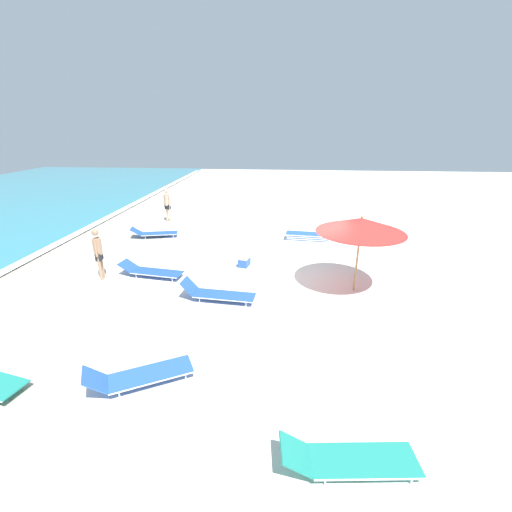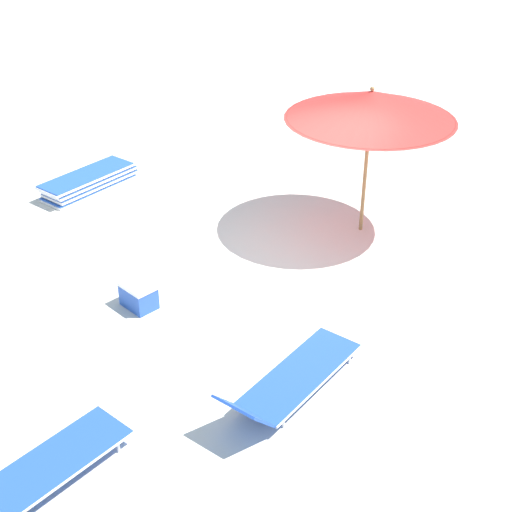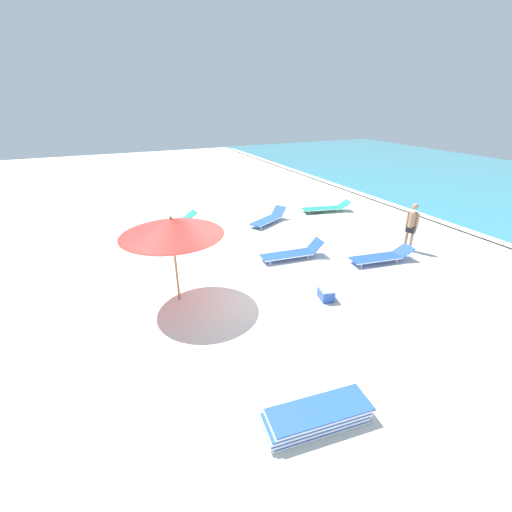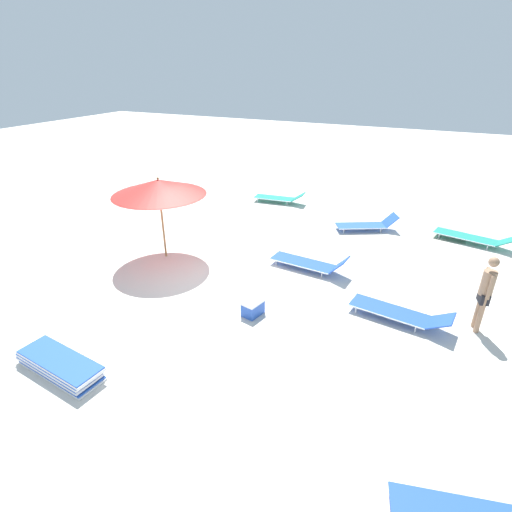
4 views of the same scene
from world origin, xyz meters
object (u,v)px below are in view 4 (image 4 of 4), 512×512
at_px(sun_lounger_near_water_left, 367,224).
at_px(sun_lounger_mid_beach_pair_a, 473,237).
at_px(beach_umbrella, 159,187).
at_px(sun_lounger_mid_beach_solo, 399,313).
at_px(beachgoer_shoreline_child, 486,290).
at_px(cooler_box, 253,308).
at_px(sun_lounger_near_water_right, 279,198).
at_px(sun_lounger_under_umbrella, 310,263).
at_px(lounger_stack, 60,365).

distance_m(sun_lounger_near_water_left, sun_lounger_mid_beach_pair_a, 3.33).
xyz_separation_m(beach_umbrella, sun_lounger_mid_beach_solo, (0.48, 6.80, -1.93)).
height_order(beachgoer_shoreline_child, cooler_box, beachgoer_shoreline_child).
relative_size(sun_lounger_mid_beach_solo, beachgoer_shoreline_child, 1.29).
bearing_deg(sun_lounger_near_water_right, sun_lounger_mid_beach_pair_a, 74.96).
relative_size(sun_lounger_under_umbrella, cooler_box, 3.94).
height_order(beach_umbrella, sun_lounger_mid_beach_pair_a, beach_umbrella).
bearing_deg(sun_lounger_near_water_right, sun_lounger_under_umbrella, 24.56).
xyz_separation_m(sun_lounger_near_water_left, sun_lounger_mid_beach_pair_a, (-0.33, 3.31, -0.01)).
xyz_separation_m(sun_lounger_near_water_right, sun_lounger_mid_beach_pair_a, (1.19, 7.21, -0.00)).
distance_m(beachgoer_shoreline_child, cooler_box, 4.99).
bearing_deg(cooler_box, beachgoer_shoreline_child, -58.31).
bearing_deg(beach_umbrella, sun_lounger_under_umbrella, 103.51).
bearing_deg(sun_lounger_near_water_right, lounger_stack, -5.53).
bearing_deg(sun_lounger_near_water_left, sun_lounger_mid_beach_solo, -9.40).
distance_m(sun_lounger_near_water_right, beachgoer_shoreline_child, 9.58).
bearing_deg(sun_lounger_mid_beach_pair_a, sun_lounger_mid_beach_solo, -3.68).
relative_size(sun_lounger_under_umbrella, sun_lounger_near_water_right, 1.04).
height_order(lounger_stack, sun_lounger_under_umbrella, sun_lounger_under_umbrella).
relative_size(beach_umbrella, cooler_box, 4.67).
height_order(beach_umbrella, beachgoer_shoreline_child, beach_umbrella).
relative_size(beach_umbrella, sun_lounger_near_water_right, 1.24).
relative_size(sun_lounger_near_water_left, sun_lounger_mid_beach_solo, 0.92).
distance_m(sun_lounger_near_water_left, beachgoer_shoreline_child, 5.85).
bearing_deg(sun_lounger_mid_beach_pair_a, sun_lounger_near_water_right, -86.74).
xyz_separation_m(sun_lounger_near_water_left, sun_lounger_mid_beach_solo, (5.13, 1.72, -0.01)).
bearing_deg(beachgoer_shoreline_child, beach_umbrella, -102.82).
relative_size(beach_umbrella, sun_lounger_mid_beach_pair_a, 1.10).
bearing_deg(lounger_stack, sun_lounger_mid_beach_pair_a, 150.49).
bearing_deg(lounger_stack, sun_lounger_near_water_left, 164.43).
distance_m(lounger_stack, beachgoer_shoreline_child, 8.66).
bearing_deg(sun_lounger_near_water_right, cooler_box, 12.10).
distance_m(lounger_stack, sun_lounger_mid_beach_pair_a, 12.24).
bearing_deg(beachgoer_shoreline_child, lounger_stack, -68.06).
relative_size(lounger_stack, sun_lounger_mid_beach_solo, 0.87).
distance_m(beach_umbrella, sun_lounger_mid_beach_solo, 7.08).
bearing_deg(beach_umbrella, cooler_box, 65.66).
distance_m(beach_umbrella, sun_lounger_near_water_right, 6.57).
relative_size(lounger_stack, sun_lounger_under_umbrella, 0.89).
height_order(sun_lounger_near_water_right, cooler_box, sun_lounger_near_water_right).
height_order(lounger_stack, sun_lounger_mid_beach_pair_a, sun_lounger_mid_beach_pair_a).
bearing_deg(sun_lounger_near_water_left, sun_lounger_under_umbrella, -41.58).
relative_size(lounger_stack, sun_lounger_mid_beach_pair_a, 0.82).
bearing_deg(lounger_stack, sun_lounger_near_water_right, -173.46).
distance_m(sun_lounger_mid_beach_pair_a, beachgoer_shoreline_child, 5.17).
xyz_separation_m(sun_lounger_mid_beach_pair_a, cooler_box, (6.65, -4.69, -0.02)).
xyz_separation_m(lounger_stack, sun_lounger_mid_beach_solo, (-4.45, 5.58, 0.04)).
distance_m(sun_lounger_under_umbrella, sun_lounger_mid_beach_solo, 3.00).
relative_size(sun_lounger_near_water_left, beachgoer_shoreline_child, 1.19).
bearing_deg(sun_lounger_mid_beach_pair_a, beachgoer_shoreline_child, 12.36).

